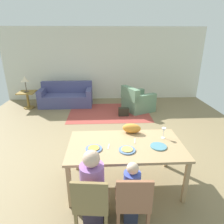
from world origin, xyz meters
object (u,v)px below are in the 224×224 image
Objects in this scene: wine_glass at (164,131)px; plate_near_woman at (158,146)px; plate_near_man at (94,149)px; dining_chair_man at (92,202)px; armchair at (137,101)px; dining_chair_child at (133,200)px; dining_table at (126,148)px; couch at (67,97)px; side_table at (28,98)px; handbag at (124,112)px; person_man at (93,190)px; table_lamp at (25,79)px; cat at (132,128)px; plate_near_child at (127,150)px; person_child at (131,193)px.

plate_near_woman is at bearing -118.69° from wine_glass.
plate_near_man is 0.79m from dining_chair_man.
armchair is (1.30, 3.67, -0.45)m from plate_near_man.
armchair is at bearing 79.58° from dining_chair_child.
dining_table is 2.07× the size of dining_chair_man.
plate_near_man is 4.53m from couch.
side_table is 1.81× the size of handbag.
armchair is (1.31, 4.41, -0.17)m from dining_chair_man.
person_man is 1.28× the size of dining_chair_child.
table_lamp is (-3.44, 4.07, 0.24)m from plate_near_woman.
dining_chair_man is at bearing -63.19° from table_lamp.
person_man is at bearing -89.63° from plate_near_man.
person_man is (0.00, -0.57, -0.26)m from plate_near_man.
dining_chair_child is 0.47× the size of couch.
cat is (0.65, 1.26, 0.35)m from dining_chair_man.
dining_chair_man is at bearing -126.51° from plate_near_child.
handbag is at bearing 78.37° from dining_chair_man.
plate_near_man is at bearing -165.32° from wine_glass.
side_table is (-2.45, 4.66, -0.14)m from person_man.
dining_chair_man reaches higher than plate_near_child.
armchair is at bearing 77.20° from dining_table.
plate_near_child is at bearing -95.37° from handbag.
dining_chair_child is 5.36m from couch.
dining_table is 7.21× the size of plate_near_man.
table_lamp reaches higher than side_table.
table_lamp is (-0.00, 0.00, 0.63)m from side_table.
plate_near_child is 4.74m from couch.
plate_near_man reaches higher than dining_table.
armchair is at bearing -15.44° from couch.
couch is (-2.15, 4.33, -0.47)m from plate_near_woman.
dining_chair_man is (-0.01, -0.74, -0.28)m from plate_near_man.
handbag is (0.80, 3.19, -0.64)m from plate_near_man.
wine_glass is at bearing -46.52° from table_lamp.
cat is (0.65, 0.52, 0.08)m from plate_near_man.
person_man reaches higher than plate_near_child.
plate_near_child is 0.14× the size of couch.
cat is 2.77m from handbag.
couch reaches higher than plate_near_child.
person_man is (0.01, 0.17, 0.02)m from dining_chair_man.
handbag is (3.25, -0.90, -0.25)m from side_table.
dining_chair_man is 0.54m from person_child.
armchair is at bearing -6.43° from table_lamp.
person_man is at bearing -107.05° from armchair.
plate_near_child reaches higher than handbag.
couch is 3.18× the size of side_table.
dining_chair_child is (0.49, -0.74, -0.28)m from plate_near_man.
side_table is at bearing 120.92° from plate_near_man.
table_lamp is at bearing 122.30° from person_child.
person_man reaches higher than plate_near_man.
person_child is at bearing -100.75° from armchair.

